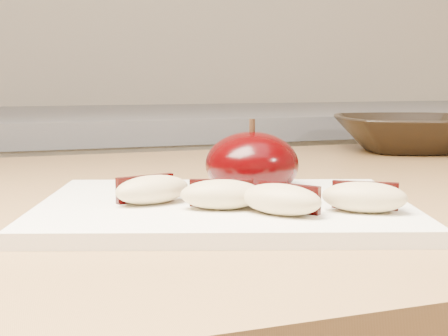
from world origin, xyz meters
name	(u,v)px	position (x,y,z in m)	size (l,w,h in m)	color
cutting_board	(224,208)	(0.04, 0.39, 0.91)	(0.27, 0.20, 0.01)	white
apple_half	(252,164)	(0.08, 0.44, 0.93)	(0.09, 0.09, 0.07)	black
apple_wedge_a	(152,189)	(-0.02, 0.40, 0.92)	(0.06, 0.04, 0.02)	tan
apple_wedge_b	(222,194)	(0.03, 0.36, 0.92)	(0.06, 0.05, 0.02)	tan
apple_wedge_c	(282,199)	(0.06, 0.33, 0.92)	(0.06, 0.06, 0.02)	tan
apple_wedge_d	(364,197)	(0.12, 0.32, 0.92)	(0.06, 0.06, 0.02)	tan
bowl	(409,133)	(0.43, 0.71, 0.93)	(0.21, 0.21, 0.05)	black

